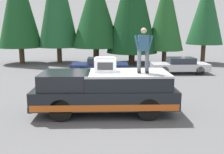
# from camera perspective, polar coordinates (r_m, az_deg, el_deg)

# --- Properties ---
(ground_plane) EXTENTS (90.00, 90.00, 0.00)m
(ground_plane) POSITION_cam_1_polar(r_m,az_deg,el_deg) (10.03, -0.10, -8.36)
(ground_plane) COLOR #565659
(pickup_truck) EXTENTS (2.01, 5.54, 1.65)m
(pickup_truck) POSITION_cam_1_polar(r_m,az_deg,el_deg) (9.94, -1.61, -3.28)
(pickup_truck) COLOR black
(pickup_truck) RESTS_ON ground
(compressor_unit) EXTENTS (0.65, 0.84, 0.56)m
(compressor_unit) POSITION_cam_1_polar(r_m,az_deg,el_deg) (9.85, -1.56, 2.85)
(compressor_unit) COLOR silver
(compressor_unit) RESTS_ON pickup_truck
(person_on_truck_bed) EXTENTS (0.29, 0.72, 1.69)m
(person_on_truck_bed) POSITION_cam_1_polar(r_m,az_deg,el_deg) (9.57, 7.11, 6.28)
(person_on_truck_bed) COLOR #4C515B
(person_on_truck_bed) RESTS_ON pickup_truck
(parked_car_silver) EXTENTS (1.64, 4.10, 1.16)m
(parked_car_silver) POSITION_cam_1_polar(r_m,az_deg,el_deg) (19.10, 15.07, 2.55)
(parked_car_silver) COLOR silver
(parked_car_silver) RESTS_ON ground
(parked_car_navy) EXTENTS (1.64, 4.10, 1.16)m
(parked_car_navy) POSITION_cam_1_polar(r_m,az_deg,el_deg) (18.30, -2.76, 2.56)
(parked_car_navy) COLOR navy
(parked_car_navy) RESTS_ON ground
(conifer_far_left) EXTENTS (3.26, 3.26, 7.93)m
(conifer_far_left) POSITION_cam_1_polar(r_m,az_deg,el_deg) (24.89, 20.52, 14.04)
(conifer_far_left) COLOR #4C3826
(conifer_far_left) RESTS_ON ground
(conifer_left) EXTENTS (3.33, 3.33, 8.00)m
(conifer_left) POSITION_cam_1_polar(r_m,az_deg,el_deg) (23.72, 12.09, 14.12)
(conifer_left) COLOR #4C3826
(conifer_left) RESTS_ON ground
(conifer_center_left) EXTENTS (4.62, 4.62, 10.09)m
(conifer_center_left) POSITION_cam_1_polar(r_m,az_deg,el_deg) (23.40, 4.67, 16.66)
(conifer_center_left) COLOR #4C3826
(conifer_center_left) RESTS_ON ground
(conifer_center_right) EXTENTS (4.42, 4.42, 8.36)m
(conifer_center_right) POSITION_cam_1_polar(r_m,az_deg,el_deg) (23.49, -3.73, 15.11)
(conifer_center_right) COLOR #4C3826
(conifer_center_right) RESTS_ON ground
(conifer_far_right) EXTENTS (3.84, 3.84, 9.45)m
(conifer_far_right) POSITION_cam_1_polar(r_m,az_deg,el_deg) (24.77, -20.47, 15.51)
(conifer_far_right) COLOR #4C3826
(conifer_far_right) RESTS_ON ground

